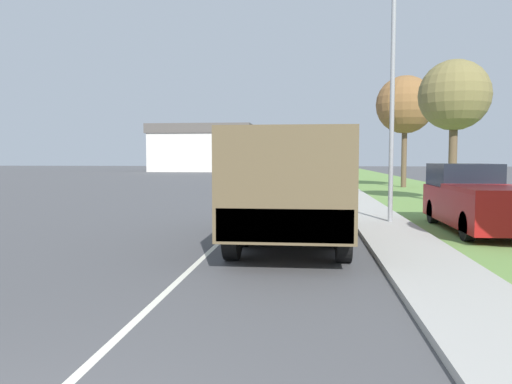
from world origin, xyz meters
name	(u,v)px	position (x,y,z in m)	size (l,w,h in m)	color
ground_plane	(283,183)	(0.00, 40.00, 0.00)	(180.00, 180.00, 0.00)	#4C4C4F
lane_centre_stripe	(283,183)	(0.00, 40.00, 0.00)	(0.12, 120.00, 0.00)	silver
sidewalk_right	(336,182)	(4.50, 40.00, 0.06)	(1.80, 120.00, 0.12)	#ADAAA3
grass_strip_right	(390,183)	(8.90, 40.00, 0.01)	(7.00, 120.00, 0.02)	#6B9347
military_truck	(292,180)	(1.78, 10.13, 1.56)	(2.57, 7.65, 2.69)	#606647
car_nearest_ahead	(307,184)	(2.12, 24.48, 0.71)	(1.91, 4.24, 1.59)	silver
car_second_ahead	(299,178)	(1.52, 33.47, 0.69)	(1.81, 4.12, 1.54)	navy
car_third_ahead	(307,172)	(1.95, 48.24, 0.74)	(1.85, 4.39, 1.65)	black
car_fourth_ahead	(280,169)	(-1.54, 62.48, 0.65)	(1.86, 4.51, 1.43)	silver
car_farthest_ahead	(309,167)	(2.17, 77.38, 0.64)	(1.91, 3.92, 1.42)	silver
pickup_truck	(476,199)	(7.02, 12.52, 0.92)	(1.92, 5.32, 1.91)	maroon
lamp_post	(387,67)	(4.57, 13.51, 4.91)	(1.69, 0.24, 8.20)	gray
tree_mid_right	(454,96)	(8.80, 21.49, 4.93)	(3.22, 3.22, 6.57)	brown
tree_far_right	(405,105)	(8.98, 34.39, 5.88)	(4.10, 4.10, 7.95)	brown
building_distant	(203,148)	(-14.73, 76.02, 3.74)	(16.16, 9.52, 7.38)	beige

